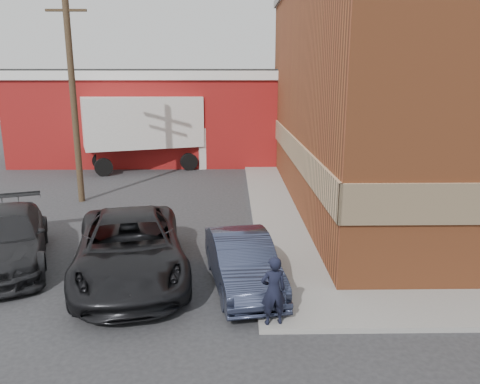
% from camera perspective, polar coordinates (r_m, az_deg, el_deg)
% --- Properties ---
extents(ground, '(90.00, 90.00, 0.00)m').
position_cam_1_polar(ground, '(11.74, 4.35, -12.41)').
color(ground, '#28282B').
rests_on(ground, ground).
extents(brick_building, '(14.25, 18.25, 9.36)m').
position_cam_1_polar(brick_building, '(21.69, 25.66, 11.22)').
color(brick_building, brown).
rests_on(brick_building, ground).
extents(sidewalk_west, '(1.80, 18.00, 0.12)m').
position_cam_1_polar(sidewalk_west, '(20.20, 3.73, -0.85)').
color(sidewalk_west, gray).
rests_on(sidewalk_west, ground).
extents(warehouse, '(16.30, 8.30, 5.60)m').
position_cam_1_polar(warehouse, '(30.96, -10.31, 9.27)').
color(warehouse, maroon).
rests_on(warehouse, ground).
extents(utility_pole, '(2.00, 0.26, 9.00)m').
position_cam_1_polar(utility_pole, '(20.52, -19.75, 11.86)').
color(utility_pole, '#493824').
rests_on(utility_pole, ground).
extents(man, '(0.61, 0.46, 1.50)m').
position_cam_1_polar(man, '(9.95, 4.10, -11.90)').
color(man, black).
rests_on(man, sidewalk_south).
extents(sedan, '(2.12, 4.30, 1.36)m').
position_cam_1_polar(sedan, '(11.87, 0.30, -8.47)').
color(sedan, '#2B3148').
rests_on(sedan, ground).
extents(suv_a, '(3.92, 6.41, 1.66)m').
position_cam_1_polar(suv_a, '(12.70, -13.29, -6.58)').
color(suv_a, black).
rests_on(suv_a, ground).
extents(suv_b, '(3.85, 5.73, 1.54)m').
position_cam_1_polar(suv_b, '(14.74, -26.73, -5.11)').
color(suv_b, '#242426').
rests_on(suv_b, ground).
extents(box_truck, '(8.66, 5.08, 4.11)m').
position_cam_1_polar(box_truck, '(27.22, -10.08, 7.74)').
color(box_truck, silver).
rests_on(box_truck, ground).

